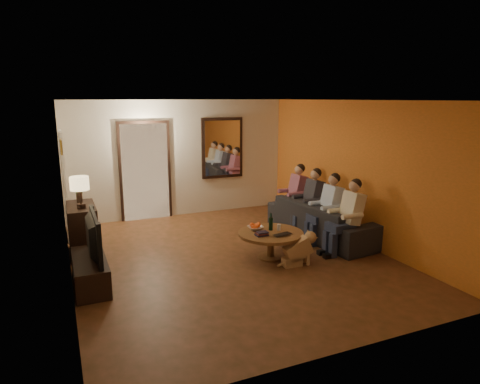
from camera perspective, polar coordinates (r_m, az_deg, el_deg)
name	(u,v)px	position (r m, az deg, el deg)	size (l,w,h in m)	color
floor	(231,258)	(7.29, -1.24, -8.76)	(5.00, 6.00, 0.01)	#483013
ceiling	(230,100)	(6.79, -1.35, 12.14)	(5.00, 6.00, 0.01)	white
back_wall	(180,159)	(9.73, -7.98, 4.43)	(5.00, 0.02, 2.60)	beige
front_wall	(344,236)	(4.38, 13.74, -5.69)	(5.00, 0.02, 2.60)	beige
left_wall	(64,196)	(6.44, -22.39, -0.49)	(0.02, 6.00, 2.60)	beige
right_wall	(356,172)	(8.18, 15.17, 2.61)	(0.02, 6.00, 2.60)	beige
orange_accent	(355,172)	(8.18, 15.11, 2.61)	(0.01, 6.00, 2.60)	#C46D21
kitchen_doorway	(145,172)	(9.57, -12.52, 2.61)	(1.00, 0.06, 2.10)	#FFE0A5
door_trim	(145,172)	(9.56, -12.51, 2.60)	(1.12, 0.04, 2.22)	black
fridge_glimpse	(157,178)	(9.65, -11.03, 1.85)	(0.45, 0.03, 1.70)	silver
mirror_frame	(222,148)	(9.98, -2.39, 5.90)	(1.00, 0.05, 1.40)	black
mirror_glass	(223,148)	(9.95, -2.32, 5.88)	(0.86, 0.02, 1.26)	white
white_door	(64,185)	(8.75, -22.36, 0.85)	(0.06, 0.85, 2.04)	white
framed_art	(61,147)	(7.64, -22.75, 5.58)	(0.03, 0.28, 0.24)	#B28C33
art_canvas	(62,147)	(7.64, -22.64, 5.59)	(0.01, 0.22, 0.18)	brown
dresser	(83,230)	(7.79, -20.24, -4.77)	(0.45, 0.97, 0.87)	black
table_lamp	(80,192)	(7.41, -20.54, -0.04)	(0.30, 0.30, 0.54)	beige
flower_vase	(79,190)	(7.85, -20.70, 0.24)	(0.14, 0.14, 0.44)	red
tv_stand	(90,272)	(6.57, -19.34, -10.02)	(0.45, 1.22, 0.41)	black
tv	(87,237)	(6.39, -19.67, -5.65)	(0.15, 1.12, 0.65)	black
sofa	(323,219)	(8.38, 10.98, -3.59)	(0.95, 2.42, 0.71)	black
person_a	(348,219)	(7.56, 14.26, -3.57)	(0.60, 0.40, 1.20)	tan
person_b	(328,211)	(8.03, 11.66, -2.51)	(0.60, 0.40, 1.20)	tan
person_c	(310,204)	(8.51, 9.36, -1.57)	(0.60, 0.40, 1.20)	tan
person_d	(295,197)	(9.00, 7.30, -0.73)	(0.60, 0.40, 1.20)	tan
dog	(298,248)	(6.96, 7.72, -7.46)	(0.56, 0.24, 0.56)	#AD764F
coffee_table	(271,245)	(7.23, 4.10, -7.06)	(1.09, 1.09, 0.45)	brown
bowl	(255,228)	(7.26, 2.06, -4.82)	(0.26, 0.26, 0.06)	white
oranges	(255,224)	(7.24, 2.07, -4.30)	(0.20, 0.20, 0.08)	#FF5215
wine_bottle	(271,221)	(7.22, 4.13, -3.92)	(0.07, 0.07, 0.31)	black
wine_glass	(279,227)	(7.27, 5.21, -4.69)	(0.06, 0.06, 0.10)	silver
book_stack	(262,233)	(6.97, 2.90, -5.54)	(0.20, 0.15, 0.07)	black
laptop	(284,235)	(6.97, 5.93, -5.79)	(0.33, 0.21, 0.03)	black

